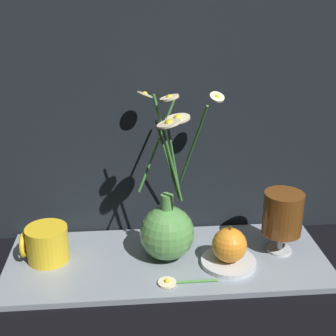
# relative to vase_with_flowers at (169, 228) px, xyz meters

# --- Properties ---
(ground_plane) EXTENTS (6.00, 6.00, 0.00)m
(ground_plane) POSITION_rel_vase_with_flowers_xyz_m (-0.01, -0.01, -0.08)
(ground_plane) COLOR black
(shelf) EXTENTS (0.67, 0.26, 0.01)m
(shelf) POSITION_rel_vase_with_flowers_xyz_m (-0.01, -0.01, -0.07)
(shelf) COLOR gray
(shelf) RESTS_ON ground_plane
(vase_with_flowers) EXTENTS (0.18, 0.17, 0.36)m
(vase_with_flowers) POSITION_rel_vase_with_flowers_xyz_m (0.00, 0.00, 0.00)
(vase_with_flowers) COLOR #59994C
(vase_with_flowers) RESTS_ON shelf
(yellow_mug) EXTENTS (0.10, 0.09, 0.07)m
(yellow_mug) POSITION_rel_vase_with_flowers_xyz_m (-0.26, 0.01, -0.03)
(yellow_mug) COLOR yellow
(yellow_mug) RESTS_ON shelf
(tea_glass) EXTENTS (0.08, 0.08, 0.14)m
(tea_glass) POSITION_rel_vase_with_flowers_xyz_m (0.24, 0.00, 0.02)
(tea_glass) COLOR silver
(tea_glass) RESTS_ON shelf
(saucer_plate) EXTENTS (0.11, 0.11, 0.01)m
(saucer_plate) POSITION_rel_vase_with_flowers_xyz_m (0.12, -0.04, -0.06)
(saucer_plate) COLOR silver
(saucer_plate) RESTS_ON shelf
(orange_fruit) EXTENTS (0.07, 0.07, 0.08)m
(orange_fruit) POSITION_rel_vase_with_flowers_xyz_m (0.12, -0.04, -0.02)
(orange_fruit) COLOR orange
(orange_fruit) RESTS_ON saucer_plate
(loose_daisy) EXTENTS (0.12, 0.04, 0.01)m
(loose_daisy) POSITION_rel_vase_with_flowers_xyz_m (0.00, -0.10, -0.07)
(loose_daisy) COLOR #4C8E3D
(loose_daisy) RESTS_ON shelf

